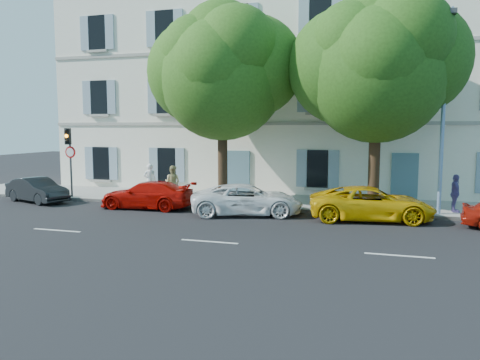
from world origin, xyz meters
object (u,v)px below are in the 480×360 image
(car_dark_sedan, at_px, (37,190))
(street_lamp, at_px, (444,103))
(tree_right, at_px, (377,73))
(road_sign, at_px, (71,160))
(car_white_coupe, at_px, (247,200))
(tree_left, at_px, (222,78))
(pedestrian_c, at_px, (455,193))
(car_yellow_supercar, at_px, (371,203))
(traffic_light, at_px, (69,147))
(car_red_coupe, at_px, (147,195))
(pedestrian_a, at_px, (150,180))
(pedestrian_b, at_px, (173,182))

(car_dark_sedan, distance_m, street_lamp, 19.61)
(tree_right, bearing_deg, road_sign, -178.72)
(car_white_coupe, distance_m, road_sign, 10.25)
(tree_left, relative_size, tree_right, 1.00)
(tree_left, relative_size, pedestrian_c, 5.67)
(tree_left, bearing_deg, car_white_coupe, -49.77)
(tree_left, xyz_separation_m, road_sign, (-8.19, -0.64, -4.08))
(car_yellow_supercar, distance_m, traffic_light, 15.48)
(car_red_coupe, xyz_separation_m, car_yellow_supercar, (10.13, 0.10, 0.05))
(car_yellow_supercar, bearing_deg, car_dark_sedan, 81.74)
(car_red_coupe, distance_m, street_lamp, 13.57)
(traffic_light, distance_m, pedestrian_c, 18.82)
(car_dark_sedan, relative_size, car_white_coupe, 0.79)
(pedestrian_a, bearing_deg, road_sign, -14.88)
(car_yellow_supercar, relative_size, pedestrian_b, 2.92)
(car_red_coupe, height_order, pedestrian_b, pedestrian_b)
(car_dark_sedan, bearing_deg, tree_right, -66.12)
(car_dark_sedan, height_order, car_yellow_supercar, car_yellow_supercar)
(car_white_coupe, height_order, pedestrian_c, pedestrian_c)
(car_red_coupe, height_order, traffic_light, traffic_light)
(pedestrian_b, bearing_deg, car_red_coupe, 80.63)
(car_dark_sedan, relative_size, pedestrian_b, 2.22)
(traffic_light, height_order, road_sign, traffic_light)
(pedestrian_a, bearing_deg, street_lamp, 146.25)
(car_red_coupe, bearing_deg, street_lamp, 94.47)
(tree_left, relative_size, street_lamp, 1.14)
(car_dark_sedan, distance_m, tree_left, 11.01)
(car_dark_sedan, relative_size, tree_left, 0.41)
(traffic_light, bearing_deg, car_white_coupe, -8.39)
(car_red_coupe, bearing_deg, pedestrian_b, 169.04)
(car_dark_sedan, height_order, pedestrian_c, pedestrian_c)
(car_white_coupe, distance_m, traffic_light, 10.40)
(traffic_light, bearing_deg, street_lamp, 0.30)
(car_yellow_supercar, xyz_separation_m, tree_right, (0.04, 1.60, 5.41))
(car_white_coupe, distance_m, car_yellow_supercar, 5.22)
(pedestrian_a, bearing_deg, traffic_light, -14.23)
(car_red_coupe, height_order, tree_right, tree_right)
(pedestrian_a, bearing_deg, tree_left, 144.80)
(car_white_coupe, distance_m, tree_left, 6.18)
(street_lamp, xyz_separation_m, pedestrian_a, (-13.95, 1.02, -3.75))
(car_dark_sedan, xyz_separation_m, tree_left, (9.34, 1.90, 5.52))
(pedestrian_a, bearing_deg, car_dark_sedan, -5.48)
(pedestrian_a, bearing_deg, pedestrian_b, 137.96)
(tree_right, distance_m, pedestrian_b, 11.08)
(car_dark_sedan, distance_m, tree_right, 17.40)
(traffic_light, bearing_deg, tree_left, 4.89)
(car_red_coupe, distance_m, tree_left, 6.61)
(car_dark_sedan, xyz_separation_m, traffic_light, (1.11, 1.20, 2.13))
(street_lamp, distance_m, pedestrian_b, 13.09)
(car_white_coupe, bearing_deg, pedestrian_a, 51.01)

